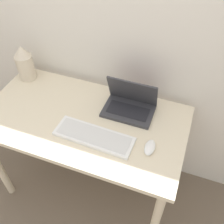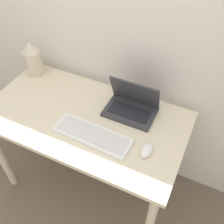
# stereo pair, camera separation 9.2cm
# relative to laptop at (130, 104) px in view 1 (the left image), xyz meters

# --- Properties ---
(ground_plane) EXTENTS (12.00, 12.00, 0.00)m
(ground_plane) POSITION_rel_laptop_xyz_m (-0.24, -0.49, -0.81)
(ground_plane) COLOR #6B5B4C
(wall_back) EXTENTS (6.00, 0.05, 2.50)m
(wall_back) POSITION_rel_laptop_xyz_m (-0.24, 0.23, 0.44)
(wall_back) COLOR silver
(wall_back) RESTS_ON ground_plane
(desk) EXTENTS (1.22, 0.65, 0.76)m
(desk) POSITION_rel_laptop_xyz_m (-0.24, -0.16, -0.15)
(desk) COLOR beige
(desk) RESTS_ON ground_plane
(laptop) EXTENTS (0.30, 0.20, 0.21)m
(laptop) POSITION_rel_laptop_xyz_m (0.00, 0.00, 0.00)
(laptop) COLOR #333338
(laptop) RESTS_ON desk
(keyboard) EXTENTS (0.45, 0.16, 0.02)m
(keyboard) POSITION_rel_laptop_xyz_m (-0.12, -0.28, -0.04)
(keyboard) COLOR white
(keyboard) RESTS_ON desk
(mouse) EXTENTS (0.05, 0.11, 0.03)m
(mouse) POSITION_rel_laptop_xyz_m (0.19, -0.25, -0.03)
(mouse) COLOR white
(mouse) RESTS_ON desk
(vase) EXTENTS (0.12, 0.12, 0.25)m
(vase) POSITION_rel_laptop_xyz_m (-0.76, 0.06, 0.07)
(vase) COLOR beige
(vase) RESTS_ON desk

